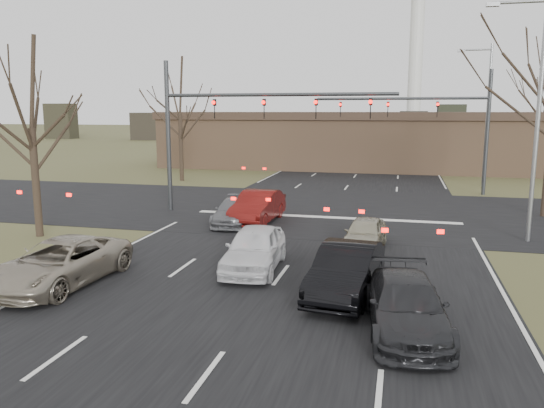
{
  "coord_description": "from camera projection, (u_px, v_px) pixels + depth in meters",
  "views": [
    {
      "loc": [
        3.74,
        -13.5,
        5.38
      ],
      "look_at": [
        -0.85,
        5.22,
        2.0
      ],
      "focal_mm": 35.0,
      "sensor_mm": 36.0,
      "label": 1
    }
  ],
  "objects": [
    {
      "name": "car_grey_ahead",
      "position": [
        235.0,
        211.0,
        25.56
      ],
      "size": [
        2.17,
        4.36,
        1.22
      ],
      "primitive_type": "imported",
      "rotation": [
        0.0,
        0.0,
        0.11
      ],
      "color": "slate",
      "rests_on": "ground"
    },
    {
      "name": "car_silver_ahead",
      "position": [
        365.0,
        233.0,
        20.89
      ],
      "size": [
        1.77,
        3.76,
        1.25
      ],
      "primitive_type": "imported",
      "rotation": [
        0.0,
        0.0,
        -0.08
      ],
      "color": "#A39D84",
      "rests_on": "ground"
    },
    {
      "name": "car_silver_suv",
      "position": [
        60.0,
        263.0,
        16.54
      ],
      "size": [
        2.66,
        5.26,
        1.43
      ],
      "primitive_type": "imported",
      "rotation": [
        0.0,
        0.0,
        -0.06
      ],
      "color": "gray",
      "rests_on": "ground"
    },
    {
      "name": "mast_arm_near",
      "position": [
        226.0,
        117.0,
        27.5
      ],
      "size": [
        12.12,
        0.24,
        8.0
      ],
      "color": "#383A3D",
      "rests_on": "ground"
    },
    {
      "name": "streetlight_right_far",
      "position": [
        485.0,
        108.0,
        37.39
      ],
      "size": [
        2.34,
        0.25,
        10.0
      ],
      "color": "gray",
      "rests_on": "ground"
    },
    {
      "name": "tree_left_far",
      "position": [
        179.0,
        85.0,
        40.41
      ],
      "size": [
        5.7,
        5.7,
        9.5
      ],
      "color": "black",
      "rests_on": "ground"
    },
    {
      "name": "car_black_hatch",
      "position": [
        346.0,
        270.0,
        15.61
      ],
      "size": [
        2.08,
        4.72,
        1.51
      ],
      "primitive_type": "imported",
      "rotation": [
        0.0,
        0.0,
        -0.11
      ],
      "color": "black",
      "rests_on": "ground"
    },
    {
      "name": "ground",
      "position": [
        257.0,
        308.0,
        14.72
      ],
      "size": [
        360.0,
        360.0,
        0.0
      ],
      "primitive_type": "plane",
      "color": "#4A4927",
      "rests_on": "ground"
    },
    {
      "name": "road_cross",
      "position": [
        329.0,
        210.0,
        29.06
      ],
      "size": [
        200.0,
        14.0,
        0.02
      ],
      "primitive_type": "cube",
      "color": "black",
      "rests_on": "ground"
    },
    {
      "name": "car_red_ahead",
      "position": [
        258.0,
        207.0,
        25.85
      ],
      "size": [
        1.82,
        4.75,
        1.54
      ],
      "primitive_type": "imported",
      "rotation": [
        0.0,
        0.0,
        -0.04
      ],
      "color": "#5B0F0D",
      "rests_on": "ground"
    },
    {
      "name": "streetlight_right_near",
      "position": [
        534.0,
        106.0,
        21.25
      ],
      "size": [
        2.34,
        0.25,
        10.0
      ],
      "color": "gray",
      "rests_on": "ground"
    },
    {
      "name": "car_white_sedan",
      "position": [
        254.0,
        248.0,
        18.16
      ],
      "size": [
        2.05,
        4.49,
        1.49
      ],
      "primitive_type": "imported",
      "rotation": [
        0.0,
        0.0,
        0.07
      ],
      "color": "silver",
      "rests_on": "ground"
    },
    {
      "name": "mast_arm_far",
      "position": [
        442.0,
        117.0,
        34.4
      ],
      "size": [
        11.12,
        0.24,
        8.0
      ],
      "color": "#383A3D",
      "rests_on": "ground"
    },
    {
      "name": "road_main",
      "position": [
        374.0,
        151.0,
        72.11
      ],
      "size": [
        14.0,
        300.0,
        0.02
      ],
      "primitive_type": "cube",
      "color": "black",
      "rests_on": "ground"
    },
    {
      "name": "car_charcoal_sedan",
      "position": [
        406.0,
        306.0,
        13.02
      ],
      "size": [
        2.37,
        4.75,
        1.33
      ],
      "primitive_type": "imported",
      "rotation": [
        0.0,
        0.0,
        0.12
      ],
      "color": "black",
      "rests_on": "ground"
    },
    {
      "name": "building",
      "position": [
        384.0,
        140.0,
        50.14
      ],
      "size": [
        42.4,
        10.4,
        5.3
      ],
      "color": "#8D684B",
      "rests_on": "ground"
    },
    {
      "name": "tree_left_near",
      "position": [
        28.0,
        82.0,
        22.02
      ],
      "size": [
        5.1,
        5.1,
        8.5
      ],
      "color": "black",
      "rests_on": "ground"
    }
  ]
}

